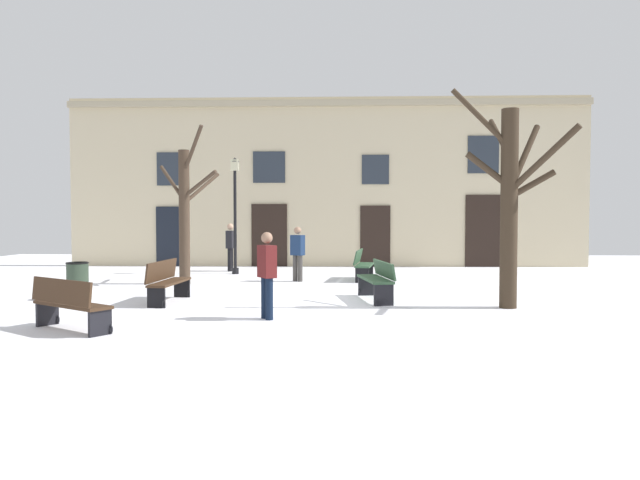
{
  "coord_description": "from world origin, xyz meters",
  "views": [
    {
      "loc": [
        0.51,
        -13.23,
        1.85
      ],
      "look_at": [
        0.0,
        1.76,
        1.27
      ],
      "focal_mm": 32.79,
      "sensor_mm": 36.0,
      "label": 1
    }
  ],
  "objects_px": {
    "litter_bin": "(78,281)",
    "person_near_bench": "(267,271)",
    "bench_facing_shops": "(363,264)",
    "tree_foreground": "(510,198)",
    "streetlamp": "(235,203)",
    "person_strolling": "(298,251)",
    "bench_back_to_back_left": "(69,304)",
    "bench_far_corner": "(167,281)",
    "bench_by_litter_bin": "(377,279)",
    "person_crossing_plaza": "(230,245)",
    "tree_near_facade": "(186,211)"
  },
  "relations": [
    {
      "from": "litter_bin",
      "to": "person_near_bench",
      "type": "relative_size",
      "value": 0.53
    },
    {
      "from": "bench_facing_shops",
      "to": "person_near_bench",
      "type": "xyz_separation_m",
      "value": [
        -2.0,
        -6.74,
        0.41
      ]
    },
    {
      "from": "tree_foreground",
      "to": "streetlamp",
      "type": "bearing_deg",
      "value": 134.69
    },
    {
      "from": "streetlamp",
      "to": "person_strolling",
      "type": "bearing_deg",
      "value": -44.46
    },
    {
      "from": "bench_back_to_back_left",
      "to": "person_near_bench",
      "type": "distance_m",
      "value": 3.34
    },
    {
      "from": "streetlamp",
      "to": "bench_facing_shops",
      "type": "relative_size",
      "value": 2.23
    },
    {
      "from": "person_strolling",
      "to": "streetlamp",
      "type": "bearing_deg",
      "value": -11.4
    },
    {
      "from": "tree_foreground",
      "to": "bench_back_to_back_left",
      "type": "bearing_deg",
      "value": -161.02
    },
    {
      "from": "streetlamp",
      "to": "person_near_bench",
      "type": "distance_m",
      "value": 8.85
    },
    {
      "from": "streetlamp",
      "to": "bench_far_corner",
      "type": "height_order",
      "value": "streetlamp"
    },
    {
      "from": "tree_foreground",
      "to": "bench_by_litter_bin",
      "type": "distance_m",
      "value": 3.33
    },
    {
      "from": "person_near_bench",
      "to": "person_strolling",
      "type": "bearing_deg",
      "value": 146.25
    },
    {
      "from": "bench_far_corner",
      "to": "person_strolling",
      "type": "bearing_deg",
      "value": -27.83
    },
    {
      "from": "person_near_bench",
      "to": "tree_foreground",
      "type": "bearing_deg",
      "value": 74.63
    },
    {
      "from": "bench_facing_shops",
      "to": "person_near_bench",
      "type": "relative_size",
      "value": 1.08
    },
    {
      "from": "person_strolling",
      "to": "person_crossing_plaza",
      "type": "bearing_deg",
      "value": -17.96
    },
    {
      "from": "bench_far_corner",
      "to": "person_strolling",
      "type": "height_order",
      "value": "person_strolling"
    },
    {
      "from": "tree_foreground",
      "to": "tree_near_facade",
      "type": "distance_m",
      "value": 8.74
    },
    {
      "from": "tree_near_facade",
      "to": "litter_bin",
      "type": "height_order",
      "value": "tree_near_facade"
    },
    {
      "from": "bench_by_litter_bin",
      "to": "person_crossing_plaza",
      "type": "height_order",
      "value": "person_crossing_plaza"
    },
    {
      "from": "bench_back_to_back_left",
      "to": "tree_foreground",
      "type": "bearing_deg",
      "value": -127.42
    },
    {
      "from": "litter_bin",
      "to": "bench_by_litter_bin",
      "type": "distance_m",
      "value": 6.74
    },
    {
      "from": "litter_bin",
      "to": "person_crossing_plaza",
      "type": "distance_m",
      "value": 7.41
    },
    {
      "from": "person_near_bench",
      "to": "person_strolling",
      "type": "relative_size",
      "value": 1.0
    },
    {
      "from": "tree_foreground",
      "to": "bench_far_corner",
      "type": "height_order",
      "value": "tree_foreground"
    },
    {
      "from": "bench_by_litter_bin",
      "to": "streetlamp",
      "type": "bearing_deg",
      "value": -153.99
    },
    {
      "from": "person_near_bench",
      "to": "person_crossing_plaza",
      "type": "height_order",
      "value": "person_crossing_plaza"
    },
    {
      "from": "tree_near_facade",
      "to": "bench_back_to_back_left",
      "type": "height_order",
      "value": "tree_near_facade"
    },
    {
      "from": "person_strolling",
      "to": "person_crossing_plaza",
      "type": "distance_m",
      "value": 4.06
    },
    {
      "from": "streetlamp",
      "to": "tree_near_facade",
      "type": "bearing_deg",
      "value": -106.31
    },
    {
      "from": "bench_facing_shops",
      "to": "person_near_bench",
      "type": "height_order",
      "value": "person_near_bench"
    },
    {
      "from": "streetlamp",
      "to": "bench_facing_shops",
      "type": "distance_m",
      "value": 4.83
    },
    {
      "from": "streetlamp",
      "to": "bench_far_corner",
      "type": "distance_m",
      "value": 6.69
    },
    {
      "from": "person_strolling",
      "to": "tree_foreground",
      "type": "bearing_deg",
      "value": 167.36
    },
    {
      "from": "tree_near_facade",
      "to": "bench_by_litter_bin",
      "type": "height_order",
      "value": "tree_near_facade"
    },
    {
      "from": "litter_bin",
      "to": "bench_by_litter_bin",
      "type": "bearing_deg",
      "value": 1.0
    },
    {
      "from": "bench_far_corner",
      "to": "bench_facing_shops",
      "type": "height_order",
      "value": "bench_far_corner"
    },
    {
      "from": "streetlamp",
      "to": "person_near_bench",
      "type": "bearing_deg",
      "value": -76.06
    },
    {
      "from": "streetlamp",
      "to": "bench_back_to_back_left",
      "type": "height_order",
      "value": "streetlamp"
    },
    {
      "from": "tree_near_facade",
      "to": "bench_far_corner",
      "type": "distance_m",
      "value": 3.86
    },
    {
      "from": "bench_far_corner",
      "to": "person_near_bench",
      "type": "relative_size",
      "value": 1.13
    },
    {
      "from": "streetlamp",
      "to": "litter_bin",
      "type": "height_order",
      "value": "streetlamp"
    },
    {
      "from": "litter_bin",
      "to": "bench_back_to_back_left",
      "type": "relative_size",
      "value": 0.52
    },
    {
      "from": "bench_by_litter_bin",
      "to": "bench_far_corner",
      "type": "bearing_deg",
      "value": -93.87
    },
    {
      "from": "tree_foreground",
      "to": "litter_bin",
      "type": "bearing_deg",
      "value": 174.64
    },
    {
      "from": "bench_far_corner",
      "to": "person_near_bench",
      "type": "distance_m",
      "value": 3.22
    },
    {
      "from": "tree_near_facade",
      "to": "litter_bin",
      "type": "bearing_deg",
      "value": -117.19
    },
    {
      "from": "bench_by_litter_bin",
      "to": "person_near_bench",
      "type": "bearing_deg",
      "value": -50.25
    },
    {
      "from": "person_near_bench",
      "to": "bench_back_to_back_left",
      "type": "bearing_deg",
      "value": -101.54
    },
    {
      "from": "bench_far_corner",
      "to": "person_strolling",
      "type": "relative_size",
      "value": 1.14
    }
  ]
}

